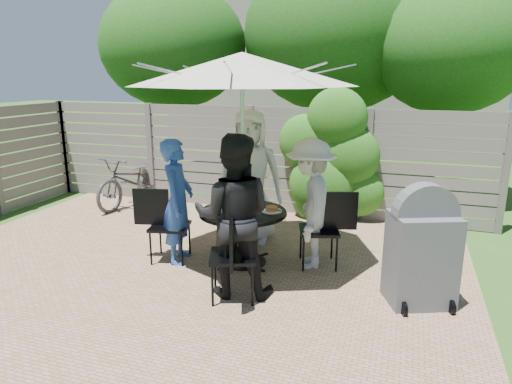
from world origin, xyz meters
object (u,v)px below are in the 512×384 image
(person_front, at_px, (234,217))
(plate_back, at_px, (246,201))
(person_left, at_px, (178,202))
(plate_right, at_px, (272,210))
(chair_back, at_px, (251,220))
(syrup_jug, at_px, (239,203))
(person_right, at_px, (310,204))
(chair_front, at_px, (233,273))
(person_back, at_px, (250,177))
(glass_back, at_px, (237,200))
(glass_left, at_px, (221,207))
(chair_right, at_px, (320,244))
(plate_front, at_px, (239,218))
(glass_front, at_px, (249,212))
(plate_left, at_px, (215,208))
(bbq_grill, at_px, (422,251))
(umbrella, at_px, (242,69))
(chair_left, at_px, (169,240))
(bicycle, at_px, (133,180))
(coffee_cup, at_px, (253,202))
(patio_table, at_px, (243,227))

(person_front, height_order, plate_back, person_front)
(person_left, xyz_separation_m, plate_right, (1.16, 0.27, -0.07))
(chair_back, xyz_separation_m, syrup_jug, (0.15, -0.90, 0.52))
(chair_back, relative_size, person_right, 0.55)
(chair_front, bearing_deg, person_back, -6.48)
(glass_back, bearing_deg, chair_back, 94.79)
(glass_left, bearing_deg, chair_right, 18.25)
(person_right, height_order, plate_right, person_right)
(plate_front, relative_size, glass_left, 1.86)
(glass_front, height_order, syrup_jug, syrup_jug)
(plate_left, bearing_deg, bbq_grill, -7.46)
(chair_back, bearing_deg, umbrella, 3.11)
(chair_right, bearing_deg, chair_left, -4.19)
(person_right, relative_size, glass_back, 11.69)
(plate_back, relative_size, bicycle, 0.14)
(chair_front, xyz_separation_m, glass_back, (-0.39, 1.17, 0.48))
(plate_back, bearing_deg, glass_left, -105.87)
(umbrella, height_order, glass_back, umbrella)
(chair_back, bearing_deg, plate_left, -17.34)
(chair_left, height_order, plate_right, chair_left)
(chair_right, xyz_separation_m, plate_right, (-0.59, -0.14, 0.44))
(person_front, distance_m, glass_left, 0.78)
(plate_front, height_order, plate_right, same)
(plate_back, height_order, glass_back, glass_back)
(plate_right, distance_m, glass_left, 0.63)
(person_right, xyz_separation_m, bbq_grill, (1.31, -0.60, -0.22))
(plate_back, bearing_deg, coffee_cup, -41.15)
(chair_back, height_order, chair_front, chair_front)
(person_front, xyz_separation_m, glass_left, (-0.42, 0.65, -0.11))
(patio_table, xyz_separation_m, person_front, (0.19, -0.81, 0.40))
(plate_left, distance_m, bicycle, 3.22)
(plate_front, xyz_separation_m, bicycle, (-2.95, 2.26, -0.26))
(umbrella, xyz_separation_m, person_left, (-0.81, -0.19, -1.62))
(chair_front, bearing_deg, bicycle, 27.49)
(plate_back, xyz_separation_m, bbq_grill, (2.20, -0.76, -0.14))
(bbq_grill, bearing_deg, chair_right, 129.57)
(plate_back, height_order, syrup_jug, syrup_jug)
(coffee_cup, bearing_deg, person_front, -82.13)
(patio_table, height_order, chair_right, chair_right)
(person_back, relative_size, plate_front, 7.33)
(plate_front, height_order, coffee_cup, coffee_cup)
(glass_front, xyz_separation_m, coffee_cup, (-0.12, 0.47, -0.01))
(chair_back, distance_m, bbq_grill, 2.72)
(chair_front, relative_size, glass_back, 7.14)
(glass_back, height_order, bicycle, bicycle)
(person_back, height_order, plate_left, person_back)
(patio_table, height_order, bicycle, bicycle)
(person_right, height_order, syrup_jug, person_right)
(plate_left, bearing_deg, glass_front, -15.87)
(coffee_cup, bearing_deg, plate_left, -141.13)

